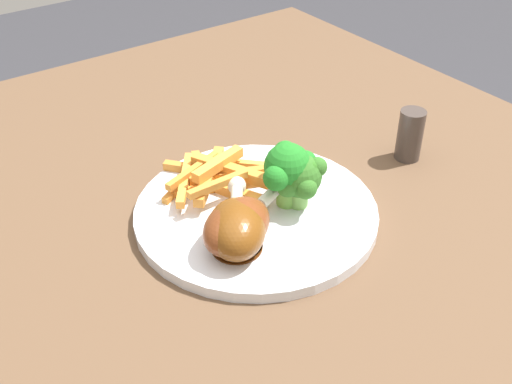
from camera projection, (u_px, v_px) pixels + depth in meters
dining_table at (295, 318)px, 0.68m from camera, size 1.09×0.85×0.74m
dinner_plate at (256, 212)px, 0.65m from camera, size 0.25×0.25×0.01m
broccoli_floret_front at (288, 168)px, 0.63m from camera, size 0.05×0.06×0.07m
broccoli_floret_middle at (300, 175)px, 0.63m from camera, size 0.06×0.05×0.06m
broccoli_floret_back at (294, 174)px, 0.63m from camera, size 0.05×0.05×0.06m
carrot_fries_pile at (215, 175)px, 0.68m from camera, size 0.13×0.13×0.03m
chicken_drumstick_near at (236, 227)px, 0.59m from camera, size 0.12×0.10×0.05m
chicken_drumstick_far at (239, 224)px, 0.59m from camera, size 0.08×0.13×0.05m
pepper_shaker at (410, 135)px, 0.74m from camera, size 0.03×0.03×0.06m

